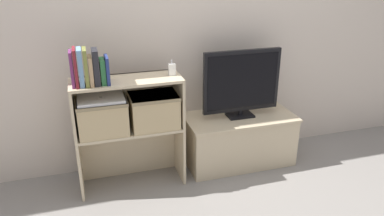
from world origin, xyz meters
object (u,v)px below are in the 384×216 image
at_px(baby_monitor, 172,69).
at_px(book_plum, 72,69).
at_px(tv_stand, 239,139).
at_px(book_forest, 103,71).
at_px(tv, 242,82).
at_px(laptop, 101,99).
at_px(book_charcoal, 96,67).
at_px(book_skyblue, 80,67).
at_px(book_maroon, 76,67).
at_px(storage_basket_left, 102,115).
at_px(book_tan, 91,71).
at_px(book_olive, 86,67).
at_px(storage_basket_right, 154,109).
at_px(book_navy, 107,70).

bearing_deg(baby_monitor, book_plum, -176.03).
xyz_separation_m(tv_stand, book_forest, (-1.10, -0.11, 0.74)).
height_order(tv_stand, tv, tv).
bearing_deg(laptop, book_charcoal, -110.52).
xyz_separation_m(tv, book_skyblue, (-1.24, -0.11, 0.26)).
relative_size(book_maroon, storage_basket_left, 0.72).
distance_m(book_tan, baby_monitor, 0.58).
bearing_deg(book_olive, book_maroon, 180.00).
bearing_deg(tv, book_olive, -174.70).
height_order(tv_stand, storage_basket_left, storage_basket_left).
bearing_deg(book_charcoal, book_maroon, 180.00).
height_order(book_skyblue, storage_basket_right, book_skyblue).
xyz_separation_m(book_olive, storage_basket_right, (0.46, 0.03, -0.38)).
height_order(book_forest, storage_basket_right, book_forest).
distance_m(book_plum, baby_monitor, 0.70).
distance_m(tv_stand, book_skyblue, 1.47).
bearing_deg(book_olive, book_charcoal, 0.00).
bearing_deg(book_skyblue, storage_basket_right, 3.89).
xyz_separation_m(tv_stand, book_maroon, (-1.27, -0.11, 0.78)).
xyz_separation_m(book_tan, laptop, (0.05, 0.03, -0.22)).
distance_m(book_forest, baby_monitor, 0.50).
distance_m(book_maroon, book_olive, 0.07).
xyz_separation_m(book_charcoal, book_navy, (0.07, 0.00, -0.03)).
xyz_separation_m(tv, book_charcoal, (-1.14, -0.11, 0.26)).
bearing_deg(book_forest, tv, 5.82).
distance_m(tv, book_skyblue, 1.27).
distance_m(book_maroon, book_forest, 0.18).
distance_m(book_skyblue, book_olive, 0.03).
distance_m(book_maroon, storage_basket_left, 0.41).
relative_size(book_maroon, laptop, 0.79).
bearing_deg(tv_stand, storage_basket_left, -175.94).
bearing_deg(laptop, tv, 3.98).
xyz_separation_m(book_maroon, book_tan, (0.09, -0.00, -0.03)).
height_order(book_plum, book_navy, book_plum).
xyz_separation_m(book_skyblue, storage_basket_right, (0.49, 0.03, -0.38)).
distance_m(tv, book_tan, 1.20).
bearing_deg(baby_monitor, storage_basket_left, -178.38).
xyz_separation_m(book_charcoal, book_forest, (0.04, 0.00, -0.03)).
xyz_separation_m(storage_basket_left, laptop, (0.00, -0.00, 0.13)).
xyz_separation_m(baby_monitor, laptop, (-0.53, -0.02, -0.17)).
height_order(book_forest, storage_basket_left, book_forest).
relative_size(book_olive, storage_basket_right, 0.71).
bearing_deg(book_maroon, tv_stand, 5.10).
bearing_deg(book_tan, book_navy, 0.00).
bearing_deg(tv_stand, book_tan, -174.49).
height_order(tv_stand, book_skyblue, book_skyblue).
distance_m(storage_basket_left, storage_basket_right, 0.38).
xyz_separation_m(tv, book_olive, (-1.20, -0.11, 0.26)).
bearing_deg(book_maroon, book_plum, 180.00).
relative_size(book_tan, storage_basket_left, 0.55).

